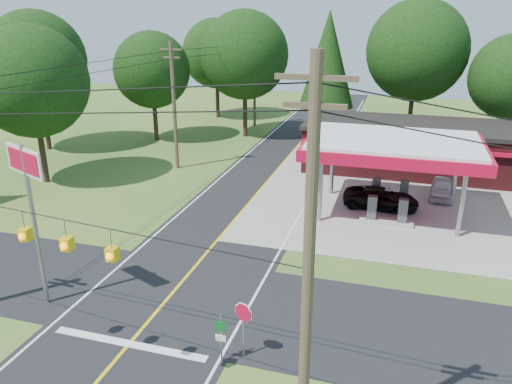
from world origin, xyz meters
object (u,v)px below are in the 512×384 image
(big_stop_sign, at_px, (28,188))
(octagonal_stop_sign, at_px, (243,317))
(suv_car, at_px, (381,198))
(gas_canopy, at_px, (394,148))
(sedan_car, at_px, (442,188))

(big_stop_sign, bearing_deg, octagonal_stop_sign, -6.03)
(suv_car, distance_m, big_stop_sign, 21.26)
(gas_canopy, height_order, sedan_car, gas_canopy)
(suv_car, height_order, big_stop_sign, big_stop_sign)
(gas_canopy, bearing_deg, suv_car, 125.20)
(gas_canopy, xyz_separation_m, octagonal_stop_sign, (-4.50, -16.01, -2.53))
(big_stop_sign, xyz_separation_m, octagonal_stop_sign, (9.50, -1.00, -3.67))
(suv_car, distance_m, sedan_car, 5.12)
(octagonal_stop_sign, bearing_deg, gas_canopy, 74.30)
(gas_canopy, relative_size, suv_car, 2.21)
(gas_canopy, bearing_deg, sedan_car, 49.51)
(big_stop_sign, bearing_deg, suv_car, 49.34)
(big_stop_sign, relative_size, octagonal_stop_sign, 3.09)
(sedan_car, distance_m, big_stop_sign, 26.22)
(suv_car, relative_size, octagonal_stop_sign, 2.05)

